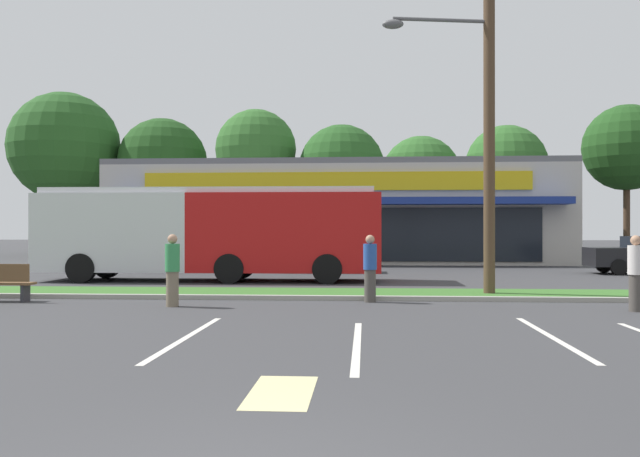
{
  "coord_description": "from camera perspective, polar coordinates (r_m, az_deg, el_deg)",
  "views": [
    {
      "loc": [
        0.78,
        -4.42,
        1.78
      ],
      "look_at": [
        -0.73,
        18.1,
        1.84
      ],
      "focal_mm": 38.04,
      "sensor_mm": 36.0,
      "label": 1
    }
  ],
  "objects": [
    {
      "name": "tree_far_left",
      "position": [
        52.95,
        -20.7,
        6.42
      ],
      "size": [
        7.93,
        7.93,
        11.81
      ],
      "color": "#473323",
      "rests_on": "ground_plane"
    },
    {
      "name": "tree_right",
      "position": [
        49.47,
        15.4,
        5.08
      ],
      "size": [
        5.72,
        5.72,
        9.16
      ],
      "color": "#473323",
      "rests_on": "ground_plane"
    },
    {
      "name": "tree_mid_right",
      "position": [
        50.12,
        8.49,
        4.42
      ],
      "size": [
        5.77,
        5.77,
        8.68
      ],
      "color": "#473323",
      "rests_on": "ground_plane"
    },
    {
      "name": "pedestrian_mid",
      "position": [
        16.42,
        25.03,
        -3.43
      ],
      "size": [
        0.34,
        0.34,
        1.67
      ],
      "rotation": [
        0.0,
        0.0,
        2.61
      ],
      "color": "#47423D",
      "rests_on": "ground_plane"
    },
    {
      "name": "city_bus",
      "position": [
        24.16,
        -9.2,
        -0.19
      ],
      "size": [
        12.0,
        2.74,
        3.25
      ],
      "rotation": [
        0.0,
        0.0,
        3.15
      ],
      "color": "#B71414",
      "rests_on": "ground_plane"
    },
    {
      "name": "pedestrian_near_bench",
      "position": [
        16.87,
        4.23,
        -3.36
      ],
      "size": [
        0.34,
        0.34,
        1.67
      ],
      "rotation": [
        0.0,
        0.0,
        3.11
      ],
      "color": "#47423D",
      "rests_on": "ground_plane"
    },
    {
      "name": "tree_mid_left",
      "position": [
        49.2,
        -5.41,
        6.58
      ],
      "size": [
        5.81,
        5.81,
        10.48
      ],
      "color": "#473323",
      "rests_on": "ground_plane"
    },
    {
      "name": "tree_far_right",
      "position": [
        50.93,
        24.39,
        6.2
      ],
      "size": [
        5.84,
        5.84,
        10.34
      ],
      "color": "#473323",
      "rests_on": "ground_plane"
    },
    {
      "name": "parking_stripe_1",
      "position": [
        10.73,
        3.13,
        -9.69
      ],
      "size": [
        0.12,
        4.8,
        0.01
      ],
      "primitive_type": "cube",
      "color": "silver",
      "rests_on": "ground_plane"
    },
    {
      "name": "pedestrian_by_pole",
      "position": [
        16.21,
        -12.31,
        -3.44
      ],
      "size": [
        0.34,
        0.34,
        1.69
      ],
      "rotation": [
        0.0,
        0.0,
        4.11
      ],
      "color": "#726651",
      "rests_on": "ground_plane"
    },
    {
      "name": "grass_median",
      "position": [
        18.52,
        1.4,
        -5.49
      ],
      "size": [
        56.0,
        2.2,
        0.12
      ],
      "primitive_type": "cube",
      "color": "#386B28",
      "rests_on": "ground_plane"
    },
    {
      "name": "tree_mid",
      "position": [
        47.7,
        1.83,
        5.14
      ],
      "size": [
        6.0,
        6.0,
        9.2
      ],
      "color": "#473323",
      "rests_on": "ground_plane"
    },
    {
      "name": "parking_stripe_2",
      "position": [
        12.07,
        18.91,
        -8.62
      ],
      "size": [
        0.12,
        4.8,
        0.01
      ],
      "primitive_type": "cube",
      "color": "silver",
      "rests_on": "ground_plane"
    },
    {
      "name": "lot_arrow",
      "position": [
        7.68,
        -3.26,
        -13.55
      ],
      "size": [
        0.7,
        1.6,
        0.01
      ],
      "primitive_type": "cube",
      "color": "beige",
      "rests_on": "ground_plane"
    },
    {
      "name": "car_0",
      "position": [
        28.73,
        -0.03,
        -2.22
      ],
      "size": [
        4.14,
        1.89,
        1.45
      ],
      "rotation": [
        0.0,
        0.0,
        3.14
      ],
      "color": "#B7B7BC",
      "rests_on": "ground_plane"
    },
    {
      "name": "parking_stripe_0",
      "position": [
        11.64,
        -11.14,
        -8.94
      ],
      "size": [
        0.12,
        4.8,
        0.01
      ],
      "primitive_type": "cube",
      "color": "silver",
      "rests_on": "ground_plane"
    },
    {
      "name": "storefront_building",
      "position": [
        40.24,
        1.64,
        1.25
      ],
      "size": [
        24.68,
        12.91,
        5.52
      ],
      "color": "#BCB7AD",
      "rests_on": "ground_plane"
    },
    {
      "name": "car_2",
      "position": [
        29.69,
        -10.33,
        -2.01
      ],
      "size": [
        4.7,
        1.89,
        1.61
      ],
      "color": "#B7B7BC",
      "rests_on": "ground_plane"
    },
    {
      "name": "bus_stop_bench",
      "position": [
        18.72,
        -25.3,
        -4.05
      ],
      "size": [
        1.6,
        0.45,
        0.95
      ],
      "rotation": [
        0.0,
        0.0,
        3.14
      ],
      "color": "brown",
      "rests_on": "ground_plane"
    },
    {
      "name": "tree_left",
      "position": [
        51.01,
        -13.11,
        5.38
      ],
      "size": [
        6.5,
        6.5,
        9.96
      ],
      "color": "#473323",
      "rests_on": "ground_plane"
    },
    {
      "name": "utility_pole",
      "position": [
        18.81,
        13.63,
        11.05
      ],
      "size": [
        3.12,
        2.39,
        10.17
      ],
      "color": "#4C3826",
      "rests_on": "ground_plane"
    },
    {
      "name": "curb_lip",
      "position": [
        17.31,
        1.23,
        -5.86
      ],
      "size": [
        56.0,
        0.24,
        0.12
      ],
      "primitive_type": "cube",
      "color": "#99968C",
      "rests_on": "ground_plane"
    }
  ]
}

